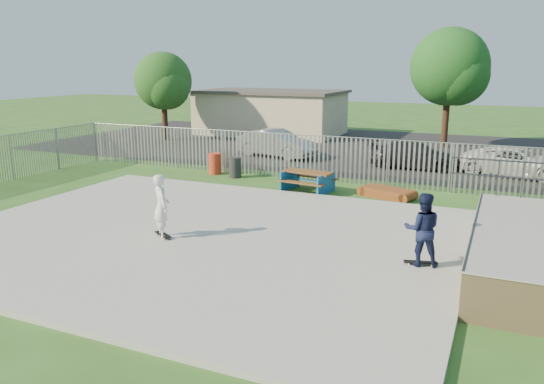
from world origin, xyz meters
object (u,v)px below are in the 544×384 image
at_px(car_dark, 415,155).
at_px(skater_navy, 422,229).
at_px(car_white, 517,162).
at_px(skater_white, 161,206).
at_px(funbox, 387,193).
at_px(trash_bin_red, 215,164).
at_px(tree_left, 163,81).
at_px(trash_bin_grey, 235,167).
at_px(car_silver, 276,143).
at_px(picnic_table, 308,181).
at_px(tree_mid, 449,67).

bearing_deg(car_dark, skater_navy, -172.62).
bearing_deg(car_white, skater_white, 157.17).
relative_size(funbox, trash_bin_red, 2.06).
relative_size(tree_left, skater_navy, 3.18).
bearing_deg(trash_bin_grey, car_silver, 94.53).
xyz_separation_m(picnic_table, funbox, (3.16, 0.29, -0.25)).
relative_size(trash_bin_grey, car_dark, 0.20).
relative_size(picnic_table, funbox, 1.09).
xyz_separation_m(picnic_table, car_dark, (3.15, 6.72, 0.25)).
relative_size(trash_bin_grey, skater_white, 0.50).
height_order(funbox, tree_mid, tree_mid).
distance_m(funbox, tree_mid, 15.17).
xyz_separation_m(car_silver, tree_mid, (8.07, 7.72, 4.10)).
bearing_deg(skater_navy, tree_mid, -99.77).
distance_m(funbox, skater_white, 9.30).
distance_m(picnic_table, car_dark, 7.42).
bearing_deg(tree_left, picnic_table, -36.00).
bearing_deg(trash_bin_grey, picnic_table, -17.29).
relative_size(picnic_table, car_white, 0.46).
height_order(trash_bin_red, car_silver, car_silver).
xyz_separation_m(picnic_table, skater_navy, (5.50, -6.84, 0.65)).
distance_m(trash_bin_red, trash_bin_grey, 1.27).
relative_size(trash_bin_red, skater_navy, 0.53).
distance_m(trash_bin_red, tree_mid, 16.45).
bearing_deg(trash_bin_grey, tree_mid, 60.53).
distance_m(funbox, car_dark, 6.45).
bearing_deg(car_silver, trash_bin_red, -175.97).
relative_size(car_silver, skater_navy, 2.48).
height_order(picnic_table, car_white, car_white).
bearing_deg(car_silver, skater_navy, -132.12).
xyz_separation_m(car_dark, tree_left, (-17.22, 3.51, 3.27)).
bearing_deg(trash_bin_grey, skater_navy, -40.41).
xyz_separation_m(tree_mid, skater_white, (-5.31, -22.32, -3.80)).
relative_size(tree_mid, skater_white, 3.92).
height_order(car_silver, skater_white, skater_white).
relative_size(picnic_table, car_dark, 0.48).
xyz_separation_m(trash_bin_grey, skater_white, (2.30, -8.85, 0.61)).
bearing_deg(car_white, car_dark, 99.60).
relative_size(funbox, skater_navy, 1.09).
height_order(funbox, skater_white, skater_white).
relative_size(funbox, skater_white, 1.09).
height_order(car_dark, car_white, car_white).
bearing_deg(car_white, trash_bin_grey, 125.36).
bearing_deg(car_white, skater_navy, -178.78).
xyz_separation_m(car_dark, car_white, (4.59, -0.08, 0.01)).
bearing_deg(skater_navy, tree_left, -55.81).
distance_m(picnic_table, trash_bin_red, 5.44).
relative_size(tree_left, skater_white, 3.18).
distance_m(skater_navy, skater_white, 7.22).
bearing_deg(car_dark, car_silver, 85.46).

